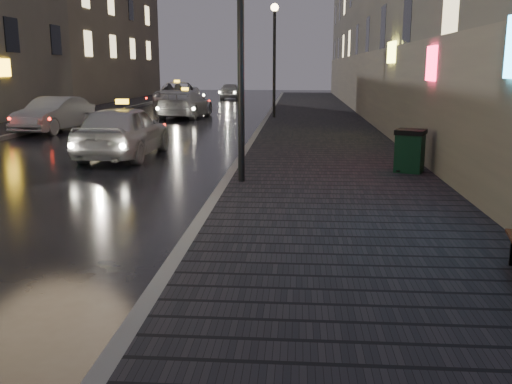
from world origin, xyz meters
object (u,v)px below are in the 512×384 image
(lamp_far, at_px, (274,46))
(trash_bin, at_px, (410,150))
(car_left_mid, at_px, (54,114))
(taxi_far, at_px, (177,94))
(lamp_near, at_px, (241,17))
(taxi_mid, at_px, (185,104))
(taxi_near, at_px, (124,131))
(car_far, at_px, (230,91))

(lamp_far, xyz_separation_m, trash_bin, (3.75, -14.59, -2.84))
(car_left_mid, distance_m, taxi_far, 15.05)
(lamp_near, height_order, trash_bin, lamp_near)
(lamp_far, height_order, taxi_mid, lamp_far)
(car_left_mid, relative_size, taxi_mid, 0.88)
(lamp_far, height_order, car_left_mid, lamp_far)
(taxi_near, xyz_separation_m, taxi_mid, (-0.82, 13.18, -0.07))
(taxi_far, bearing_deg, taxi_mid, -81.14)
(trash_bin, height_order, car_far, car_far)
(car_far, bearing_deg, car_left_mid, 76.83)
(lamp_far, distance_m, taxi_near, 12.86)
(taxi_far, bearing_deg, taxi_near, -88.00)
(lamp_far, relative_size, taxi_near, 1.20)
(trash_bin, xyz_separation_m, taxi_mid, (-8.33, 15.79, 0.04))
(lamp_near, distance_m, car_left_mid, 13.62)
(lamp_near, height_order, taxi_mid, lamp_near)
(car_left_mid, relative_size, car_far, 1.09)
(lamp_near, height_order, car_far, lamp_near)
(taxi_mid, bearing_deg, lamp_far, 170.84)
(trash_bin, height_order, taxi_near, taxi_near)
(taxi_mid, xyz_separation_m, taxi_far, (-2.11, 8.03, 0.10))
(lamp_near, bearing_deg, car_left_mid, 129.55)
(trash_bin, relative_size, taxi_far, 0.17)
(lamp_near, distance_m, taxi_far, 26.23)
(lamp_near, relative_size, lamp_far, 1.00)
(car_far, bearing_deg, taxi_near, 87.60)
(lamp_near, bearing_deg, lamp_far, 90.00)
(lamp_far, distance_m, car_left_mid, 10.61)
(trash_bin, xyz_separation_m, car_far, (-8.11, 33.19, 0.00))
(taxi_near, height_order, taxi_far, taxi_far)
(car_left_mid, bearing_deg, car_far, 88.31)
(lamp_near, bearing_deg, taxi_mid, 104.92)
(lamp_near, height_order, taxi_near, lamp_near)
(taxi_mid, relative_size, car_far, 1.24)
(lamp_far, distance_m, trash_bin, 15.33)
(taxi_far, bearing_deg, car_far, 70.14)
(lamp_far, xyz_separation_m, car_far, (-4.36, 18.59, -2.84))
(lamp_near, bearing_deg, taxi_far, 104.86)
(taxi_near, height_order, car_left_mid, taxi_near)
(lamp_near, xyz_separation_m, car_far, (-4.36, 34.59, -2.84))
(lamp_near, relative_size, car_far, 1.38)
(lamp_near, distance_m, taxi_near, 6.14)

